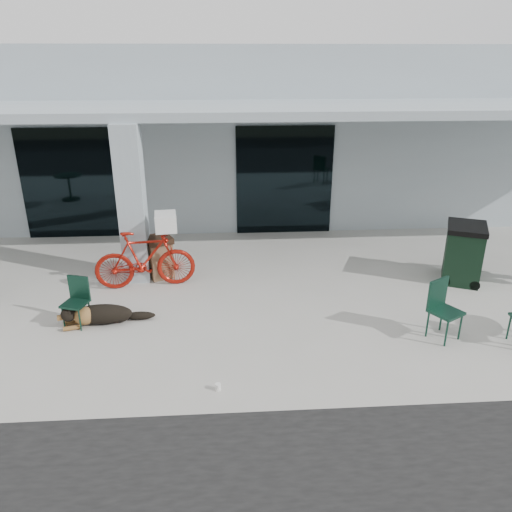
{
  "coord_description": "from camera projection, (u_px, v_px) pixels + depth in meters",
  "views": [
    {
      "loc": [
        0.29,
        -7.18,
        4.29
      ],
      "look_at": [
        0.82,
        0.9,
        1.0
      ],
      "focal_mm": 35.0,
      "sensor_mm": 36.0,
      "label": 1
    }
  ],
  "objects": [
    {
      "name": "ground",
      "position": [
        210.0,
        334.0,
        8.24
      ],
      "size": [
        80.0,
        80.0,
        0.0
      ],
      "primitive_type": "plane",
      "color": "#B2AFA8",
      "rests_on": "ground"
    },
    {
      "name": "dog",
      "position": [
        102.0,
        313.0,
        8.49
      ],
      "size": [
        1.24,
        0.69,
        0.39
      ],
      "primitive_type": null,
      "rotation": [
        0.0,
        0.0,
        0.26
      ],
      "color": "black",
      "rests_on": "ground"
    },
    {
      "name": "cup_near_dog",
      "position": [
        218.0,
        387.0,
        6.84
      ],
      "size": [
        0.1,
        0.1,
        0.1
      ],
      "primitive_type": "cylinder",
      "rotation": [
        0.0,
        0.0,
        0.33
      ],
      "color": "white",
      "rests_on": "ground"
    },
    {
      "name": "laundry_basket",
      "position": [
        166.0,
        222.0,
        9.49
      ],
      "size": [
        0.46,
        0.58,
        0.32
      ],
      "primitive_type": "cube",
      "rotation": [
        0.0,
        0.0,
        1.69
      ],
      "color": "white",
      "rests_on": "bicycle"
    },
    {
      "name": "building",
      "position": [
        213.0,
        126.0,
        15.25
      ],
      "size": [
        22.0,
        7.0,
        4.5
      ],
      "primitive_type": "cube",
      "color": "#A3B1B8",
      "rests_on": "ground"
    },
    {
      "name": "cafe_chair_far_a",
      "position": [
        446.0,
        311.0,
        7.94
      ],
      "size": [
        0.63,
        0.64,
        0.98
      ],
      "primitive_type": null,
      "rotation": [
        0.0,
        0.0,
        0.54
      ],
      "color": "#133729",
      "rests_on": "ground"
    },
    {
      "name": "storefront_glass_left",
      "position": [
        80.0,
        184.0,
        12.14
      ],
      "size": [
        2.8,
        0.06,
        2.7
      ],
      "primitive_type": "cube",
      "color": "black",
      "rests_on": "ground"
    },
    {
      "name": "trash_receptacle",
      "position": [
        160.0,
        257.0,
        10.2
      ],
      "size": [
        0.67,
        0.67,
        0.86
      ],
      "primitive_type": null,
      "rotation": [
        0.0,
        0.0,
        0.43
      ],
      "color": "brown",
      "rests_on": "ground"
    },
    {
      "name": "bicycle",
      "position": [
        145.0,
        259.0,
        9.7
      ],
      "size": [
        1.98,
        0.77,
        1.16
      ],
      "primitive_type": "imported",
      "rotation": [
        0.0,
        0.0,
        1.69
      ],
      "color": "#9B160C",
      "rests_on": "ground"
    },
    {
      "name": "cafe_chair_near",
      "position": [
        75.0,
        303.0,
        8.34
      ],
      "size": [
        0.49,
        0.51,
        0.84
      ],
      "primitive_type": null,
      "rotation": [
        0.0,
        0.0,
        -0.3
      ],
      "color": "#133729",
      "rests_on": "ground"
    },
    {
      "name": "overhang",
      "position": [
        208.0,
        110.0,
        10.36
      ],
      "size": [
        22.0,
        2.8,
        0.18
      ],
      "primitive_type": "cube",
      "color": "#A3B1B8",
      "rests_on": "column"
    },
    {
      "name": "wheeled_bin",
      "position": [
        463.0,
        253.0,
        9.99
      ],
      "size": [
        1.04,
        1.14,
        1.18
      ],
      "primitive_type": null,
      "rotation": [
        0.0,
        0.0,
        -0.42
      ],
      "color": "black",
      "rests_on": "ground"
    },
    {
      "name": "storefront_glass_right",
      "position": [
        284.0,
        181.0,
        12.44
      ],
      "size": [
        2.4,
        0.06,
        2.7
      ],
      "primitive_type": "cube",
      "color": "black",
      "rests_on": "ground"
    },
    {
      "name": "column",
      "position": [
        132.0,
        205.0,
        9.68
      ],
      "size": [
        0.5,
        0.5,
        3.12
      ],
      "primitive_type": "cube",
      "color": "#A3B1B8",
      "rests_on": "ground"
    }
  ]
}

